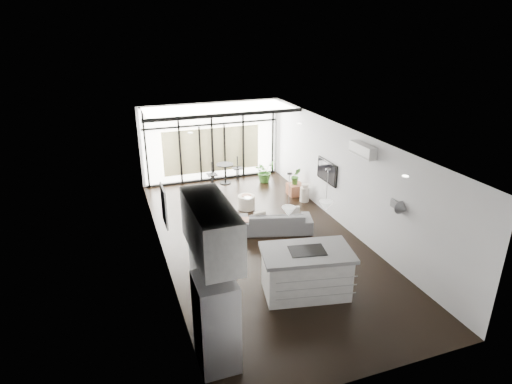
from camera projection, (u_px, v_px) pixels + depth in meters
floor at (260, 240)px, 11.32m from camera, size 5.00×10.00×0.00m
ceiling at (260, 137)px, 10.28m from camera, size 5.00×10.00×0.00m
wall_left at (160, 204)px, 10.02m from camera, size 0.02×10.00×2.80m
wall_right at (346, 179)px, 11.58m from camera, size 0.02×10.00×2.80m
wall_back at (211, 142)px, 15.17m from camera, size 5.00×0.02×2.80m
wall_front at (375, 306)px, 6.43m from camera, size 5.00×0.02×2.80m
glazing at (212, 143)px, 15.06m from camera, size 5.00×0.20×2.80m
skylight at (217, 108)px, 13.79m from camera, size 4.70×1.90×0.06m
neighbour_building at (212, 150)px, 15.24m from camera, size 3.50×0.02×1.60m
island at (306, 272)px, 8.94m from camera, size 2.04×1.44×1.02m
cooktop at (307, 251)px, 8.74m from camera, size 0.82×0.62×0.01m
fridge at (216, 322)px, 6.97m from camera, size 0.64×0.79×1.64m
appliance_column at (212, 271)px, 7.53m from camera, size 0.67×0.70×2.59m
upper_cabinets at (211, 229)px, 6.73m from camera, size 0.62×1.75×0.86m
pendant_left at (288, 211)px, 8.13m from camera, size 0.26×0.26×0.18m
pendant_right at (326, 206)px, 8.38m from camera, size 0.26×0.26×0.18m
sofa at (276, 218)px, 11.66m from camera, size 2.04×1.09×0.77m
console_bench at (254, 226)px, 11.60m from camera, size 1.33×0.71×0.42m
pouf at (246, 202)px, 13.13m from camera, size 0.57×0.57×0.42m
crate at (295, 189)px, 14.19m from camera, size 0.50×0.50×0.37m
plant_tall at (265, 174)px, 15.29m from camera, size 1.00×1.03×0.62m
plant_crate at (296, 181)px, 14.08m from camera, size 0.40×0.61×0.25m
milk_can at (305, 193)px, 13.63m from camera, size 0.32×0.32×0.59m
bistro_set at (225, 173)px, 15.12m from camera, size 1.73×1.14×0.77m
tv at (327, 171)px, 12.48m from camera, size 0.05×1.10×0.65m
ac_unit at (363, 150)px, 10.46m from camera, size 0.22×0.90×0.30m
framed_art at (164, 206)px, 9.54m from camera, size 0.04×0.70×0.90m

